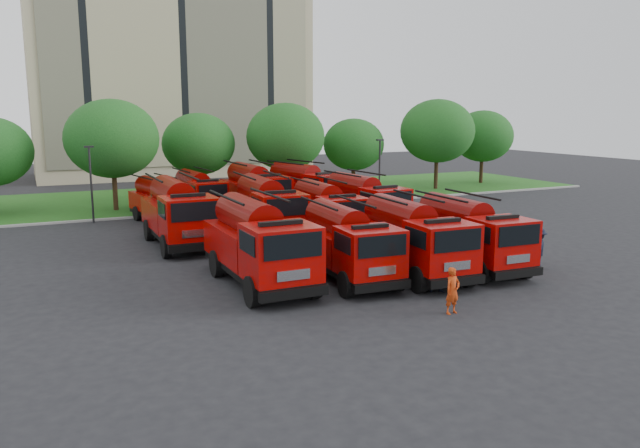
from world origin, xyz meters
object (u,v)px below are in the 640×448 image
at_px(firefighter_1, 439,293).
at_px(firefighter_3, 537,269).
at_px(fire_truck_6, 325,211).
at_px(firefighter_4, 320,267).
at_px(fire_truck_3, 468,234).
at_px(firefighter_5, 454,233).
at_px(fire_truck_10, 254,190).
at_px(fire_truck_0, 258,243).
at_px(fire_truck_5, 266,209).
at_px(fire_truck_9, 198,193).
at_px(fire_truck_1, 346,243).
at_px(firefighter_2, 509,273).
at_px(fire_truck_4, 178,213).
at_px(firefighter_0, 452,313).
at_px(fire_truck_8, 160,201).
at_px(fire_truck_2, 412,238).
at_px(fire_truck_11, 304,187).
at_px(fire_truck_7, 363,202).

distance_m(firefighter_1, firefighter_3, 6.65).
height_order(fire_truck_6, firefighter_4, fire_truck_6).
distance_m(fire_truck_3, firefighter_5, 8.95).
bearing_deg(fire_truck_10, fire_truck_0, -110.29).
distance_m(fire_truck_5, fire_truck_9, 10.28).
relative_size(fire_truck_6, fire_truck_10, 0.90).
height_order(fire_truck_1, firefighter_2, fire_truck_1).
bearing_deg(fire_truck_3, firefighter_1, -139.85).
height_order(fire_truck_4, firefighter_0, fire_truck_4).
distance_m(fire_truck_5, fire_truck_10, 8.32).
bearing_deg(fire_truck_8, fire_truck_1, -85.52).
bearing_deg(firefighter_1, firefighter_4, 139.63).
xyz_separation_m(fire_truck_5, firefighter_5, (11.04, -3.22, -1.78)).
bearing_deg(fire_truck_9, firefighter_2, -72.76).
bearing_deg(fire_truck_6, fire_truck_9, 113.91).
distance_m(fire_truck_6, firefighter_2, 11.81).
height_order(fire_truck_8, firefighter_1, fire_truck_8).
height_order(fire_truck_0, fire_truck_2, fire_truck_0).
height_order(fire_truck_11, firefighter_1, fire_truck_11).
height_order(fire_truck_11, firefighter_3, fire_truck_11).
bearing_deg(firefighter_4, firefighter_0, 159.72).
bearing_deg(firefighter_5, firefighter_3, 94.72).
height_order(fire_truck_7, firefighter_2, fire_truck_7).
height_order(fire_truck_2, fire_truck_8, fire_truck_2).
distance_m(fire_truck_6, fire_truck_11, 10.19).
distance_m(fire_truck_8, firefighter_1, 22.52).
distance_m(fire_truck_4, firefighter_4, 9.44).
bearing_deg(fire_truck_6, firefighter_0, -95.39).
bearing_deg(firefighter_2, fire_truck_10, 30.83).
bearing_deg(fire_truck_8, fire_truck_10, -9.27).
height_order(fire_truck_8, firefighter_3, fire_truck_8).
relative_size(fire_truck_8, firefighter_3, 3.40).
xyz_separation_m(fire_truck_3, fire_truck_5, (-6.20, 10.56, 0.13)).
bearing_deg(firefighter_3, fire_truck_1, -57.43).
distance_m(fire_truck_5, firefighter_2, 14.33).
bearing_deg(fire_truck_2, firefighter_4, 138.51).
bearing_deg(fire_truck_1, firefighter_1, -51.10).
relative_size(fire_truck_6, firefighter_2, 4.42).
height_order(fire_truck_6, fire_truck_7, fire_truck_7).
relative_size(fire_truck_2, fire_truck_5, 0.95).
relative_size(fire_truck_0, fire_truck_8, 1.18).
relative_size(fire_truck_8, fire_truck_10, 0.85).
bearing_deg(fire_truck_11, fire_truck_8, 169.99).
bearing_deg(fire_truck_2, fire_truck_0, 171.53).
xyz_separation_m(firefighter_1, firefighter_3, (6.53, 1.24, 0.00)).
height_order(fire_truck_1, fire_truck_10, fire_truck_10).
height_order(firefighter_2, firefighter_4, firefighter_4).
bearing_deg(fire_truck_11, fire_truck_0, -132.49).
height_order(fire_truck_7, firefighter_0, fire_truck_7).
xyz_separation_m(fire_truck_6, firefighter_2, (4.15, -10.94, -1.61)).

